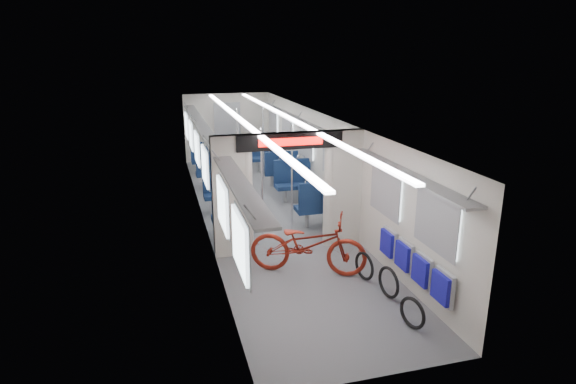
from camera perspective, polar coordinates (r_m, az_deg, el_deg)
The scene contains 14 objects.
carriage at distance 10.67m, azimuth -2.36°, elevation 4.37°, with size 12.00×12.02×2.31m.
bicycle at distance 8.35m, azimuth 2.39°, elevation -6.21°, with size 0.71×2.03×1.07m, color maroon.
flip_bench at distance 7.80m, azimuth 14.58°, elevation -8.15°, with size 0.12×2.08×0.49m.
bike_hoop_a at distance 7.16m, azimuth 14.51°, elevation -13.87°, with size 0.47×0.47×0.05m, color black.
bike_hoop_b at distance 7.84m, azimuth 11.82°, elevation -10.60°, with size 0.52×0.52×0.05m, color black.
bike_hoop_c at distance 8.34m, azimuth 9.02°, elevation -8.80°, with size 0.49×0.49×0.05m, color black.
seat_bay_near_left at distance 10.76m, azimuth -7.16°, elevation -0.96°, with size 0.90×2.02×1.08m.
seat_bay_near_right at distance 11.36m, azimuth 2.02°, elevation 0.33°, with size 0.96×2.32×1.18m.
seat_bay_far_left at distance 14.38m, azimuth -9.36°, elevation 3.47°, with size 0.89×2.00×1.08m.
seat_bay_far_right at distance 14.43m, azimuth -1.85°, elevation 3.86°, with size 0.94×2.23×1.15m.
stanchion_near_left at distance 9.65m, azimuth -3.10°, elevation 0.87°, with size 0.04×0.04×2.30m, color silver.
stanchion_near_right at distance 9.94m, azimuth 0.45°, elevation 1.38°, with size 0.04×0.04×2.30m, color silver.
stanchion_far_left at distance 12.63m, azimuth -5.90°, elevation 4.64°, with size 0.04×0.04×2.30m, color silver.
stanchion_far_right at distance 12.75m, azimuth -2.92°, elevation 4.81°, with size 0.04×0.04×2.30m, color silver.
Camera 1 is at (-2.32, -10.42, 3.80)m, focal length 30.00 mm.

